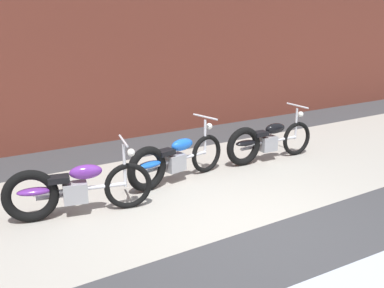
{
  "coord_description": "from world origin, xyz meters",
  "views": [
    {
      "loc": [
        -3.25,
        -3.77,
        2.58
      ],
      "look_at": [
        0.11,
        1.59,
        0.75
      ],
      "focal_mm": 39.62,
      "sensor_mm": 36.0,
      "label": 1
    }
  ],
  "objects": [
    {
      "name": "motorcycle_purple",
      "position": [
        -1.83,
        1.64,
        0.4
      ],
      "size": [
        1.98,
        0.73,
        1.03
      ],
      "rotation": [
        0.0,
        0.0,
        -0.22
      ],
      "color": "black",
      "rests_on": "ground"
    },
    {
      "name": "motorcycle_blue",
      "position": [
        -0.04,
        1.99,
        0.4
      ],
      "size": [
        1.99,
        0.64,
        1.03
      ],
      "rotation": [
        0.0,
        0.0,
        0.18
      ],
      "color": "black",
      "rests_on": "ground"
    },
    {
      "name": "brick_building_wall",
      "position": [
        0.0,
        5.2,
        2.26
      ],
      "size": [
        36.0,
        0.5,
        4.53
      ],
      "primitive_type": "cube",
      "color": "brown",
      "rests_on": "ground"
    },
    {
      "name": "motorcycle_black",
      "position": [
        2.03,
        2.05,
        0.4
      ],
      "size": [
        2.01,
        0.58,
        1.03
      ],
      "rotation": [
        0.0,
        0.0,
        -0.05
      ],
      "color": "black",
      "rests_on": "ground"
    },
    {
      "name": "sidewalk_slab",
      "position": [
        0.0,
        1.75,
        0.0
      ],
      "size": [
        36.0,
        3.5,
        0.01
      ],
      "primitive_type": "cube",
      "color": "#9E998E",
      "rests_on": "ground"
    },
    {
      "name": "ground_plane",
      "position": [
        0.0,
        0.0,
        0.0
      ],
      "size": [
        80.0,
        80.0,
        0.0
      ],
      "primitive_type": "plane",
      "color": "#38383A"
    }
  ]
}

